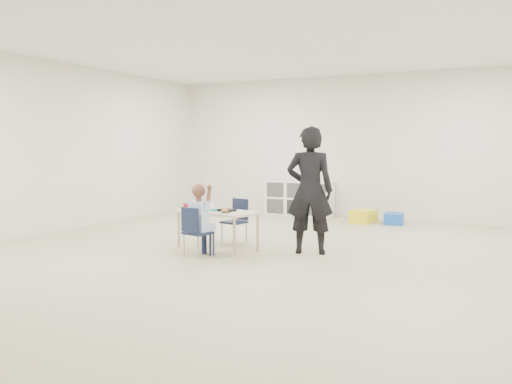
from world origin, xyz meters
The scene contains 16 objects.
room centered at (0.00, 0.00, 1.40)m, with size 9.00×9.02×2.80m.
table centered at (-0.81, 0.36, 0.27)m, with size 1.27×0.83×0.54m.
chair_near centered at (-0.77, -0.18, 0.32)m, with size 0.31×0.29×0.64m, color #111A33, non-canonical shape.
chair_far centered at (-0.84, 0.89, 0.32)m, with size 0.31×0.29×0.64m, color #111A33, non-canonical shape.
child centered at (-0.77, -0.18, 0.51)m, with size 0.43×0.43×1.01m, color #BBD1FD, non-canonical shape.
lunch_tray_near centered at (-0.66, 0.37, 0.55)m, with size 0.22×0.16×0.03m, color black.
lunch_tray_far centered at (-1.16, 0.55, 0.55)m, with size 0.22×0.16×0.03m, color black.
milk_carton centered at (-0.79, 0.23, 0.59)m, with size 0.07×0.07×0.10m, color white.
bread_roll centered at (-0.58, 0.17, 0.57)m, with size 0.09×0.09×0.07m, color tan.
apple_near centered at (-0.91, 0.43, 0.57)m, with size 0.07×0.07×0.07m, color maroon.
apple_far centered at (-1.36, 0.41, 0.57)m, with size 0.07×0.07×0.07m, color maroon.
cubby_shelf centered at (-1.20, 4.28, 0.35)m, with size 1.40×0.40×0.70m, color white.
adult centered at (0.42, 0.67, 0.83)m, with size 0.61×0.40×1.67m, color black.
bin_red centered at (0.22, 3.98, 0.10)m, with size 0.31×0.40×0.20m, color red.
bin_yellow centered at (0.27, 3.80, 0.12)m, with size 0.37×0.48×0.24m, color yellow.
bin_blue centered at (0.82, 3.86, 0.10)m, with size 0.33×0.42×0.20m, color #184FB6.
Camera 1 is at (2.96, -5.94, 1.41)m, focal length 38.00 mm.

